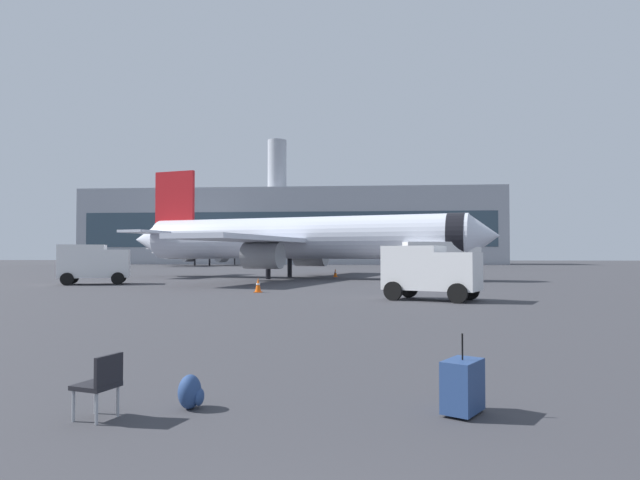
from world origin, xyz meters
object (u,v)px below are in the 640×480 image
object	(u,v)px
airplane_at_gate	(297,238)
safety_cone_far	(258,285)
airplane_taxiing	(207,252)
cargo_van	(430,270)
service_truck	(94,262)
traveller_backpack	(191,392)
fuel_truck	(439,260)
safety_cone_mid	(432,281)
safety_cone_outer	(407,274)
gate_chair	(101,382)
rolling_suitcase	(463,386)
safety_cone_near	(335,273)

from	to	relation	value
airplane_at_gate	safety_cone_far	world-z (taller)	airplane_at_gate
airplane_taxiing	cargo_van	xyz separation A→B (m)	(33.92, -77.84, -1.31)
service_truck	cargo_van	size ratio (longest dim) A/B	1.09
traveller_backpack	airplane_taxiing	bearing A→B (deg)	106.35
fuel_truck	safety_cone_mid	world-z (taller)	fuel_truck
fuel_truck	safety_cone_outer	xyz separation A→B (m)	(-2.25, 4.23, -1.36)
airplane_taxiing	service_truck	xyz separation A→B (m)	(11.02, -65.83, -1.15)
cargo_van	gate_chair	xyz separation A→B (m)	(-6.63, -19.26, -0.95)
airplane_at_gate	traveller_backpack	bearing A→B (deg)	-85.02
service_truck	traveller_backpack	distance (m)	35.24
cargo_van	rolling_suitcase	bearing A→B (deg)	-95.58
safety_cone_near	safety_cone_outer	bearing A→B (deg)	-27.69
service_truck	fuel_truck	size ratio (longest dim) A/B	0.83
safety_cone_outer	gate_chair	xyz separation A→B (m)	(-7.35, -41.95, 0.09)
safety_cone_outer	safety_cone_far	bearing A→B (deg)	-118.80
airplane_taxiing	gate_chair	bearing A→B (deg)	-74.31
safety_cone_mid	rolling_suitcase	bearing A→B (deg)	-96.35
service_truck	safety_cone_mid	world-z (taller)	service_truck
safety_cone_mid	traveller_backpack	size ratio (longest dim) A/B	1.60
fuel_truck	safety_cone_outer	size ratio (longest dim) A/B	7.60
airplane_at_gate	safety_cone_outer	world-z (taller)	airplane_at_gate
safety_cone_near	cargo_van	bearing A→B (deg)	-77.30
traveller_backpack	fuel_truck	bearing A→B (deg)	77.00
safety_cone_mid	cargo_van	bearing A→B (deg)	-97.61
safety_cone_far	traveller_backpack	world-z (taller)	safety_cone_far
cargo_van	rolling_suitcase	xyz separation A→B (m)	(-1.82, -18.63, -1.06)
airplane_at_gate	cargo_van	bearing A→B (deg)	-68.08
service_truck	safety_cone_far	world-z (taller)	service_truck
traveller_backpack	airplane_at_gate	bearing A→B (deg)	94.98
airplane_taxiing	cargo_van	size ratio (longest dim) A/B	5.35
safety_cone_outer	service_truck	bearing A→B (deg)	-155.66
cargo_van	traveller_backpack	world-z (taller)	cargo_van
service_truck	gate_chair	world-z (taller)	service_truck
fuel_truck	airplane_at_gate	bearing A→B (deg)	159.85
service_truck	gate_chair	bearing A→B (deg)	-62.52
fuel_truck	safety_cone_far	world-z (taller)	fuel_truck
airplane_at_gate	airplane_taxiing	distance (m)	60.20
airplane_at_gate	rolling_suitcase	bearing A→B (deg)	-79.89
fuel_truck	safety_cone_far	xyz separation A→B (m)	(-12.20, -13.86, -1.36)
safety_cone_mid	airplane_at_gate	bearing A→B (deg)	132.93
rolling_suitcase	gate_chair	world-z (taller)	rolling_suitcase
gate_chair	airplane_taxiing	bearing A→B (deg)	105.69
safety_cone_mid	fuel_truck	bearing A→B (deg)	78.47
safety_cone_far	fuel_truck	bearing A→B (deg)	48.65
safety_cone_near	traveller_backpack	size ratio (longest dim) A/B	1.72
safety_cone_near	safety_cone_mid	distance (m)	16.54
safety_cone_near	service_truck	bearing A→B (deg)	-140.23
fuel_truck	cargo_van	distance (m)	18.70
service_truck	safety_cone_outer	bearing A→B (deg)	24.34
fuel_truck	safety_cone_mid	xyz separation A→B (m)	(-1.45, -7.08, -1.39)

